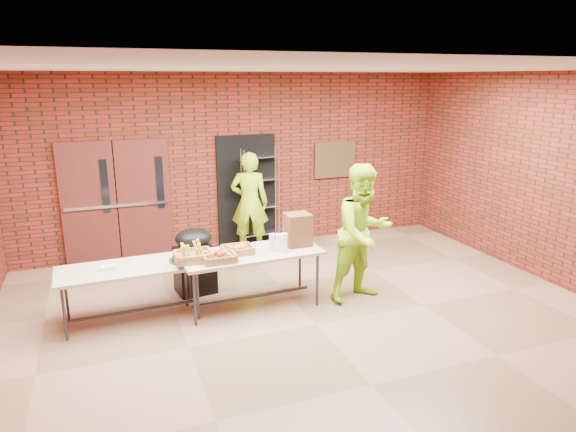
% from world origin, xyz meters
% --- Properties ---
extents(room, '(8.08, 7.08, 3.28)m').
position_xyz_m(room, '(0.00, 0.00, 1.60)').
color(room, brown).
rests_on(room, ground).
extents(double_doors, '(1.78, 0.12, 2.10)m').
position_xyz_m(double_doors, '(-2.20, 3.44, 1.05)').
color(double_doors, '#4C1516').
rests_on(double_doors, room).
extents(dark_doorway, '(1.10, 0.06, 2.10)m').
position_xyz_m(dark_doorway, '(0.10, 3.46, 1.05)').
color(dark_doorway, black).
rests_on(dark_doorway, room).
extents(bronze_plaque, '(0.85, 0.04, 0.70)m').
position_xyz_m(bronze_plaque, '(1.90, 3.45, 1.55)').
color(bronze_plaque, '#403219').
rests_on(bronze_plaque, room).
extents(wire_rack, '(0.70, 0.28, 1.86)m').
position_xyz_m(wire_rack, '(0.33, 3.32, 0.93)').
color(wire_rack, '#ABACB2').
rests_on(wire_rack, room).
extents(table_left, '(1.84, 0.82, 0.75)m').
position_xyz_m(table_left, '(-2.19, 1.00, 0.68)').
color(table_left, tan).
rests_on(table_left, room).
extents(table_right, '(1.96, 0.90, 0.79)m').
position_xyz_m(table_right, '(-0.60, 0.86, 0.73)').
color(table_right, tan).
rests_on(table_right, room).
extents(basket_bananas, '(0.48, 0.37, 0.15)m').
position_xyz_m(basket_bananas, '(-1.40, 0.80, 0.86)').
color(basket_bananas, '#9B683E').
rests_on(basket_bananas, table_right).
extents(basket_oranges, '(0.41, 0.32, 0.13)m').
position_xyz_m(basket_oranges, '(-0.79, 0.88, 0.85)').
color(basket_oranges, '#9B683E').
rests_on(basket_oranges, table_right).
extents(basket_apples, '(0.42, 0.33, 0.13)m').
position_xyz_m(basket_apples, '(-1.10, 0.65, 0.85)').
color(basket_apples, '#9B683E').
rests_on(basket_apples, table_right).
extents(muffin_tray, '(0.42, 0.42, 0.10)m').
position_xyz_m(muffin_tray, '(-1.49, 0.98, 0.79)').
color(muffin_tray, '#12451A').
rests_on(muffin_tray, table_left).
extents(napkin_box, '(0.18, 0.12, 0.06)m').
position_xyz_m(napkin_box, '(-2.46, 0.96, 0.78)').
color(napkin_box, white).
rests_on(napkin_box, table_left).
extents(coffee_dispenser, '(0.35, 0.31, 0.46)m').
position_xyz_m(coffee_dispenser, '(0.11, 0.92, 1.02)').
color(coffee_dispenser, brown).
rests_on(coffee_dispenser, table_right).
extents(cup_stack_front, '(0.08, 0.08, 0.23)m').
position_xyz_m(cup_stack_front, '(-0.23, 0.79, 0.91)').
color(cup_stack_front, white).
rests_on(cup_stack_front, table_right).
extents(cup_stack_mid, '(0.09, 0.09, 0.27)m').
position_xyz_m(cup_stack_mid, '(-0.18, 0.69, 0.92)').
color(cup_stack_mid, white).
rests_on(cup_stack_mid, table_right).
extents(cup_stack_back, '(0.08, 0.08, 0.24)m').
position_xyz_m(cup_stack_back, '(-0.31, 0.83, 0.91)').
color(cup_stack_back, white).
rests_on(cup_stack_back, table_right).
extents(covered_grill, '(0.60, 0.52, 0.99)m').
position_xyz_m(covered_grill, '(-1.25, 1.61, 0.49)').
color(covered_grill, black).
rests_on(covered_grill, room).
extents(volunteer_woman, '(0.78, 0.65, 1.84)m').
position_xyz_m(volunteer_woman, '(0.05, 3.10, 0.92)').
color(volunteer_woman, '#95D117').
rests_on(volunteer_woman, room).
extents(volunteer_man, '(1.08, 0.91, 1.97)m').
position_xyz_m(volunteer_man, '(0.96, 0.55, 0.98)').
color(volunteer_man, '#95D117').
rests_on(volunteer_man, room).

